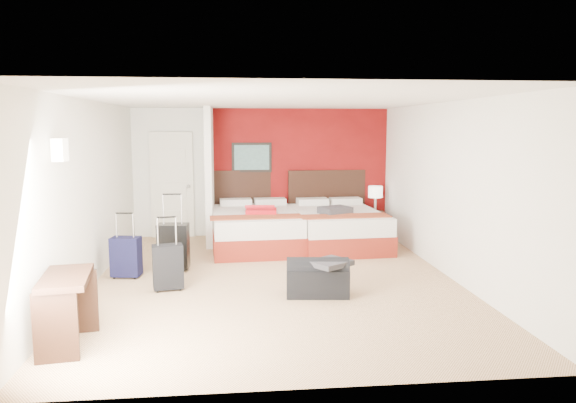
{
  "coord_description": "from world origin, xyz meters",
  "views": [
    {
      "loc": [
        -0.58,
        -7.4,
        2.13
      ],
      "look_at": [
        0.27,
        0.8,
        1.0
      ],
      "focal_mm": 33.68,
      "sensor_mm": 36.0,
      "label": 1
    }
  ],
  "objects": [
    {
      "name": "entry_door",
      "position": [
        -1.75,
        3.2,
        1.02
      ],
      "size": [
        0.82,
        0.06,
        2.05
      ],
      "primitive_type": "cube",
      "color": "silver",
      "rests_on": "ground"
    },
    {
      "name": "bed_right",
      "position": [
        1.29,
        2.07,
        0.32
      ],
      "size": [
        1.63,
        2.22,
        0.64
      ],
      "primitive_type": "cube",
      "rotation": [
        0.0,
        0.0,
        0.06
      ],
      "color": "white",
      "rests_on": "ground"
    },
    {
      "name": "suitcase_charcoal",
      "position": [
        -1.44,
        -0.35,
        0.29
      ],
      "size": [
        0.43,
        0.31,
        0.58
      ],
      "primitive_type": "cube",
      "rotation": [
        0.0,
        0.0,
        0.19
      ],
      "color": "black",
      "rests_on": "ground"
    },
    {
      "name": "table_lamp",
      "position": [
        2.18,
        2.79,
        0.75
      ],
      "size": [
        0.36,
        0.36,
        0.5
      ],
      "primitive_type": "cylinder",
      "rotation": [
        0.0,
        0.0,
        0.39
      ],
      "color": "white",
      "rests_on": "nightstand"
    },
    {
      "name": "desk",
      "position": [
        -2.2,
        -2.15,
        0.36
      ],
      "size": [
        0.55,
        0.92,
        0.72
      ],
      "primitive_type": "cube",
      "rotation": [
        0.0,
        0.0,
        0.14
      ],
      "color": "black",
      "rests_on": "ground"
    },
    {
      "name": "suitcase_navy",
      "position": [
        -2.11,
        0.32,
        0.28
      ],
      "size": [
        0.43,
        0.31,
        0.56
      ],
      "primitive_type": "cube",
      "rotation": [
        0.0,
        0.0,
        -0.16
      ],
      "color": "black",
      "rests_on": "ground"
    },
    {
      "name": "nightstand",
      "position": [
        2.18,
        2.79,
        0.25
      ],
      "size": [
        0.39,
        0.39,
        0.5
      ],
      "primitive_type": "cube",
      "rotation": [
        0.0,
        0.0,
        -0.09
      ],
      "color": "black",
      "rests_on": "ground"
    },
    {
      "name": "jacket_draped",
      "position": [
        0.63,
        -0.82,
        0.43
      ],
      "size": [
        0.64,
        0.62,
        0.06
      ],
      "primitive_type": "cube",
      "rotation": [
        0.0,
        0.0,
        0.64
      ],
      "color": "#333237",
      "rests_on": "duffel_bag"
    },
    {
      "name": "suitcase_black",
      "position": [
        -1.48,
        0.65,
        0.34
      ],
      "size": [
        0.47,
        0.32,
        0.68
      ],
      "primitive_type": "cube",
      "rotation": [
        0.0,
        0.0,
        -0.08
      ],
      "color": "black",
      "rests_on": "ground"
    },
    {
      "name": "ground",
      "position": [
        0.0,
        0.0,
        0.0
      ],
      "size": [
        6.5,
        6.5,
        0.0
      ],
      "primitive_type": "plane",
      "color": "tan",
      "rests_on": "ground"
    },
    {
      "name": "red_suitcase_open",
      "position": [
        -0.09,
        2.0,
        0.69
      ],
      "size": [
        0.59,
        0.77,
        0.09
      ],
      "primitive_type": "cube",
      "rotation": [
        0.0,
        0.0,
        -0.09
      ],
      "color": "red",
      "rests_on": "bed_left"
    },
    {
      "name": "jacket_bundle",
      "position": [
        1.19,
        1.77,
        0.7
      ],
      "size": [
        0.62,
        0.57,
        0.12
      ],
      "primitive_type": "cube",
      "rotation": [
        0.0,
        0.0,
        0.44
      ],
      "color": "#3E3E43",
      "rests_on": "bed_right"
    },
    {
      "name": "partition_wall",
      "position": [
        -1.0,
        2.61,
        1.25
      ],
      "size": [
        0.12,
        1.2,
        2.5
      ],
      "primitive_type": "cube",
      "color": "silver",
      "rests_on": "ground"
    },
    {
      "name": "room_walls",
      "position": [
        -1.4,
        1.42,
        1.26
      ],
      "size": [
        5.02,
        6.52,
        2.5
      ],
      "color": "white",
      "rests_on": "ground"
    },
    {
      "name": "red_accent_panel",
      "position": [
        0.75,
        3.23,
        1.25
      ],
      "size": [
        3.5,
        0.04,
        2.5
      ],
      "primitive_type": "cube",
      "color": "maroon",
      "rests_on": "ground"
    },
    {
      "name": "duffel_bag",
      "position": [
        0.48,
        -0.77,
        0.2
      ],
      "size": [
        0.83,
        0.5,
        0.4
      ],
      "primitive_type": "cube",
      "rotation": [
        0.0,
        0.0,
        -0.1
      ],
      "color": "black",
      "rests_on": "ground"
    },
    {
      "name": "bed_left",
      "position": [
        -0.19,
        2.1,
        0.32
      ],
      "size": [
        1.63,
        2.23,
        0.65
      ],
      "primitive_type": "cube",
      "rotation": [
        0.0,
        0.0,
        0.06
      ],
      "color": "white",
      "rests_on": "ground"
    }
  ]
}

